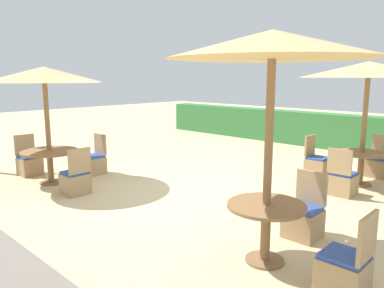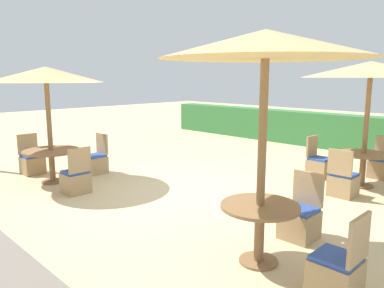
% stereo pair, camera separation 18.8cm
% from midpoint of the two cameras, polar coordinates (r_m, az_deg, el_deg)
% --- Properties ---
extents(ground_plane, '(40.00, 40.00, 0.00)m').
position_cam_midpoint_polar(ground_plane, '(7.47, -3.94, -7.41)').
color(ground_plane, '#D1BA8C').
extents(hedge_row, '(13.00, 0.70, 1.10)m').
position_cam_midpoint_polar(hedge_row, '(12.80, 18.97, 2.00)').
color(hedge_row, '#387A3D').
rests_on(hedge_row, ground_plane).
extents(parasol_back_right, '(2.71, 2.71, 2.56)m').
position_cam_midpoint_polar(parasol_back_right, '(8.38, 24.74, 10.20)').
color(parasol_back_right, olive).
rests_on(parasol_back_right, ground_plane).
extents(round_table_back_right, '(0.99, 0.99, 0.71)m').
position_cam_midpoint_polar(round_table_back_right, '(8.56, 23.82, -2.23)').
color(round_table_back_right, olive).
rests_on(round_table_back_right, ground_plane).
extents(patio_chair_back_right_west, '(0.46, 0.46, 0.93)m').
position_cam_midpoint_polar(patio_chair_back_right_west, '(9.04, 17.91, -3.05)').
color(patio_chair_back_right_west, tan).
rests_on(patio_chair_back_right_west, ground_plane).
extents(patio_chair_back_right_south, '(0.46, 0.46, 0.93)m').
position_cam_midpoint_polar(patio_chair_back_right_south, '(7.77, 21.27, -5.38)').
color(patio_chair_back_right_south, tan).
rests_on(patio_chair_back_right_south, ground_plane).
extents(patio_chair_back_right_north, '(0.46, 0.46, 0.93)m').
position_cam_midpoint_polar(patio_chair_back_right_north, '(9.53, 26.00, -2.92)').
color(patio_chair_back_right_north, tan).
rests_on(patio_chair_back_right_north, ground_plane).
extents(parasol_front_right, '(2.43, 2.43, 2.78)m').
position_cam_midpoint_polar(parasol_front_right, '(4.40, 10.92, 14.50)').
color(parasol_front_right, olive).
rests_on(parasol_front_right, ground_plane).
extents(round_table_front_right, '(0.96, 0.96, 0.74)m').
position_cam_midpoint_polar(round_table_front_right, '(4.71, 10.07, -11.10)').
color(round_table_front_right, olive).
rests_on(round_table_front_right, ground_plane).
extents(patio_chair_front_right_east, '(0.46, 0.46, 0.93)m').
position_cam_midpoint_polar(patio_chair_front_right_east, '(4.39, 21.09, -17.60)').
color(patio_chair_front_right_east, tan).
rests_on(patio_chair_front_right_east, ground_plane).
extents(patio_chair_front_right_north, '(0.46, 0.46, 0.93)m').
position_cam_midpoint_polar(patio_chair_front_right_north, '(5.62, 15.70, -10.98)').
color(patio_chair_front_right_north, tan).
rests_on(patio_chair_front_right_north, ground_plane).
extents(parasol_front_left, '(2.34, 2.34, 2.46)m').
position_cam_midpoint_polar(parasol_front_left, '(8.38, -22.22, 9.68)').
color(parasol_front_left, olive).
rests_on(parasol_front_left, ground_plane).
extents(round_table_front_left, '(1.18, 1.18, 0.71)m').
position_cam_midpoint_polar(round_table_front_left, '(8.54, -21.45, -1.82)').
color(round_table_front_left, olive).
rests_on(round_table_front_left, ground_plane).
extents(patio_chair_front_left_north, '(0.46, 0.46, 0.93)m').
position_cam_midpoint_polar(patio_chair_front_left_north, '(9.12, -15.30, -2.79)').
color(patio_chair_front_left_north, tan).
rests_on(patio_chair_front_left_north, ground_plane).
extents(patio_chair_front_left_west, '(0.46, 0.46, 0.93)m').
position_cam_midpoint_polar(patio_chair_front_left_west, '(9.55, -24.06, -2.75)').
color(patio_chair_front_left_west, tan).
rests_on(patio_chair_front_left_west, ground_plane).
extents(patio_chair_front_left_east, '(0.46, 0.46, 0.93)m').
position_cam_midpoint_polar(patio_chair_front_left_east, '(7.68, -17.98, -5.37)').
color(patio_chair_front_left_east, tan).
rests_on(patio_chair_front_left_east, ground_plane).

